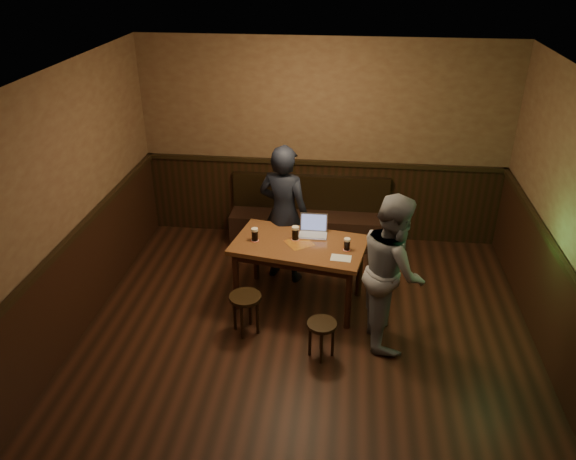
# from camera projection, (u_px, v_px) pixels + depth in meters

# --- Properties ---
(room) EXTENTS (5.04, 6.04, 2.84)m
(room) POSITION_uv_depth(u_px,v_px,m) (305.00, 258.00, 5.29)
(room) COLOR black
(room) RESTS_ON ground
(bench) EXTENTS (2.20, 0.50, 0.95)m
(bench) POSITION_uv_depth(u_px,v_px,m) (309.00, 222.00, 7.94)
(bench) COLOR black
(bench) RESTS_ON ground
(pub_table) EXTENTS (1.61, 1.10, 0.80)m
(pub_table) POSITION_uv_depth(u_px,v_px,m) (299.00, 251.00, 6.44)
(pub_table) COLOR brown
(pub_table) RESTS_ON ground
(stool_left) EXTENTS (0.40, 0.40, 0.47)m
(stool_left) POSITION_uv_depth(u_px,v_px,m) (246.00, 303.00, 6.07)
(stool_left) COLOR black
(stool_left) RESTS_ON ground
(stool_right) EXTENTS (0.33, 0.33, 0.42)m
(stool_right) POSITION_uv_depth(u_px,v_px,m) (322.00, 329.00, 5.73)
(stool_right) COLOR black
(stool_right) RESTS_ON ground
(pint_left) EXTENTS (0.10, 0.10, 0.16)m
(pint_left) POSITION_uv_depth(u_px,v_px,m) (255.00, 234.00, 6.41)
(pint_left) COLOR red
(pint_left) RESTS_ON pub_table
(pint_mid) EXTENTS (0.11, 0.11, 0.17)m
(pint_mid) POSITION_uv_depth(u_px,v_px,m) (295.00, 233.00, 6.43)
(pint_mid) COLOR red
(pint_mid) RESTS_ON pub_table
(pint_right) EXTENTS (0.09, 0.09, 0.15)m
(pint_right) POSITION_uv_depth(u_px,v_px,m) (347.00, 244.00, 6.22)
(pint_right) COLOR red
(pint_right) RESTS_ON pub_table
(laptop) EXTENTS (0.32, 0.26, 0.23)m
(laptop) POSITION_uv_depth(u_px,v_px,m) (313.00, 229.00, 6.56)
(laptop) COLOR silver
(laptop) RESTS_ON pub_table
(menu) EXTENTS (0.23, 0.17, 0.00)m
(menu) POSITION_uv_depth(u_px,v_px,m) (341.00, 258.00, 6.09)
(menu) COLOR silver
(menu) RESTS_ON pub_table
(person_suit) EXTENTS (0.74, 0.60, 1.77)m
(person_suit) POSITION_uv_depth(u_px,v_px,m) (284.00, 214.00, 6.85)
(person_suit) COLOR black
(person_suit) RESTS_ON ground
(person_grey) EXTENTS (0.74, 0.90, 1.69)m
(person_grey) POSITION_uv_depth(u_px,v_px,m) (392.00, 270.00, 5.78)
(person_grey) COLOR gray
(person_grey) RESTS_ON ground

